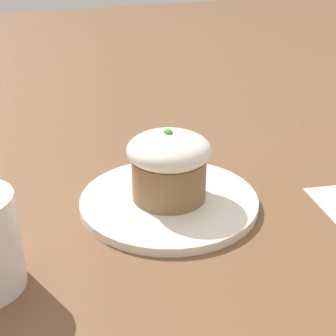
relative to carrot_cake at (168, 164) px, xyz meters
name	(u,v)px	position (x,y,z in m)	size (l,w,h in m)	color
ground_plane	(169,204)	(0.00, 0.00, -0.06)	(4.00, 4.00, 0.00)	brown
dessert_plate	(169,200)	(0.00, 0.00, -0.05)	(0.24, 0.24, 0.01)	white
carrot_cake	(168,164)	(0.00, 0.00, 0.00)	(0.11, 0.11, 0.10)	olive
spoon	(176,189)	(0.01, -0.02, -0.05)	(0.11, 0.10, 0.01)	#B7B7BC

